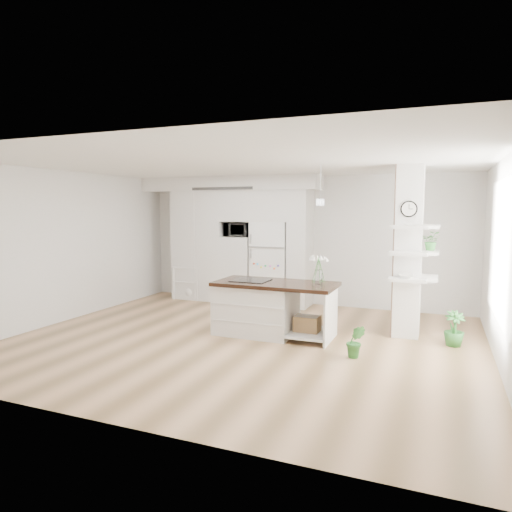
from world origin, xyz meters
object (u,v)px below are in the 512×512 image
Objects in this scene: kitchen_island at (263,306)px; refrigerator at (272,263)px; floor_plant_a at (356,341)px; bookshelf at (190,285)px.

refrigerator is at bearing 107.15° from kitchen_island.
refrigerator is 3.82× the size of floor_plant_a.
bookshelf is at bearing -174.51° from refrigerator.
kitchen_island is 4.20× the size of floor_plant_a.
bookshelf reaches higher than floor_plant_a.
refrigerator is 3.72m from floor_plant_a.
kitchen_island is at bearing -73.34° from refrigerator.
refrigerator reaches higher than kitchen_island.
floor_plant_a is (2.27, -2.88, -0.65)m from refrigerator.
floor_plant_a is at bearing -51.73° from refrigerator.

